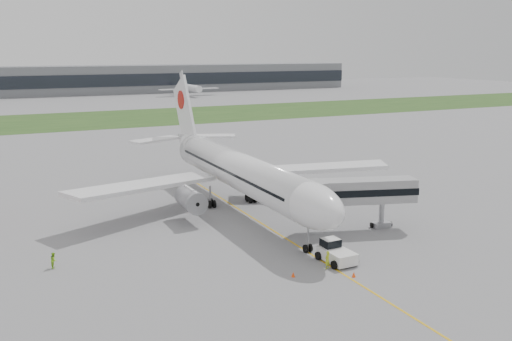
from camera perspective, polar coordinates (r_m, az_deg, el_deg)
name	(u,v)px	position (r m, az deg, el deg)	size (l,w,h in m)	color
ground	(251,217)	(76.91, -0.49, -4.67)	(600.00, 600.00, 0.00)	gray
apron_markings	(268,227)	(72.60, 1.18, -5.69)	(70.00, 70.00, 0.04)	gold
grass_strip	(94,119)	(190.70, -15.85, 4.93)	(600.00, 50.00, 0.02)	#24471A
terminal_building	(54,81)	(298.74, -19.54, 8.46)	(320.00, 22.30, 14.00)	slate
airliner	(237,169)	(79.83, -1.96, 0.14)	(48.13, 53.95, 17.88)	white
pushback_tug	(335,252)	(61.64, 7.90, -8.06)	(3.15, 4.52, 2.26)	white
jet_bridge	(355,192)	(71.17, 9.92, -2.14)	(14.45, 6.75, 6.62)	#9B9B9D
safety_cone_left	(293,274)	(57.49, 3.74, -10.33)	(0.38, 0.38, 0.52)	#FF480D
safety_cone_right	(354,274)	(58.13, 9.76, -10.21)	(0.40, 0.40, 0.54)	#FF480D
ground_crew_near	(327,260)	(59.61, 7.15, -8.85)	(0.69, 0.45, 1.89)	#BBD223
ground_crew_far	(54,260)	(62.91, -19.56, -8.45)	(0.81, 0.63, 1.67)	#87CD22
distant_aircraft_right	(189,96)	(280.10, -6.69, 7.43)	(29.81, 26.30, 11.40)	white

